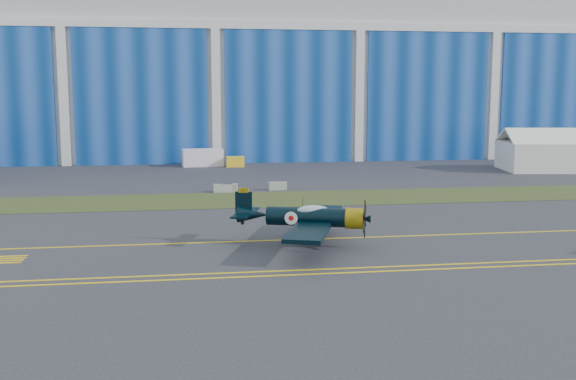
{
  "coord_description": "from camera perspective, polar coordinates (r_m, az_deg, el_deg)",
  "views": [
    {
      "loc": [
        -4.31,
        -52.87,
        10.81
      ],
      "look_at": [
        3.81,
        1.75,
        2.71
      ],
      "focal_mm": 42.0,
      "sensor_mm": 36.0,
      "label": 1
    }
  ],
  "objects": [
    {
      "name": "barrier_b",
      "position": [
        73.14,
        -5.55,
        0.16
      ],
      "size": [
        2.0,
        0.61,
        0.9
      ],
      "primitive_type": "cube",
      "rotation": [
        0.0,
        0.0,
        0.0
      ],
      "color": "#929E9A",
      "rests_on": "ground"
    },
    {
      "name": "edge_line_near",
      "position": [
        40.09,
        -1.99,
        -7.29
      ],
      "size": [
        80.0,
        0.2,
        0.02
      ],
      "primitive_type": "cube",
      "color": "yellow",
      "rests_on": "ground"
    },
    {
      "name": "barrier_a",
      "position": [
        73.27,
        -5.09,
        0.18
      ],
      "size": [
        2.07,
        0.92,
        0.9
      ],
      "primitive_type": "cube",
      "rotation": [
        0.0,
        0.0,
        -0.16
      ],
      "color": "gray",
      "rests_on": "ground"
    },
    {
      "name": "edge_line_far",
      "position": [
        41.05,
        -2.15,
        -6.92
      ],
      "size": [
        80.0,
        0.2,
        0.02
      ],
      "primitive_type": "cube",
      "color": "yellow",
      "rests_on": "ground"
    },
    {
      "name": "tent",
      "position": [
        99.82,
        21.28,
        3.25
      ],
      "size": [
        13.97,
        11.15,
        5.89
      ],
      "rotation": [
        0.0,
        0.0,
        -0.16
      ],
      "color": "white",
      "rests_on": "ground"
    },
    {
      "name": "warbird",
      "position": [
        47.14,
        1.61,
        -2.29
      ],
      "size": [
        14.27,
        15.67,
        3.84
      ],
      "rotation": [
        0.0,
        0.0,
        -0.33
      ],
      "color": "black",
      "rests_on": "ground"
    },
    {
      "name": "ground",
      "position": [
        54.13,
        -3.73,
        -3.2
      ],
      "size": [
        260.0,
        260.0,
        0.0
      ],
      "primitive_type": "plane",
      "color": "#32333B",
      "rests_on": "ground"
    },
    {
      "name": "tug",
      "position": [
        97.77,
        -4.48,
        2.4
      ],
      "size": [
        2.58,
        1.64,
        1.49
      ],
      "primitive_type": "cube",
      "rotation": [
        0.0,
        0.0,
        -0.02
      ],
      "color": "yellow",
      "rests_on": "ground"
    },
    {
      "name": "barrier_c",
      "position": [
        74.44,
        -0.88,
        0.34
      ],
      "size": [
        2.03,
        0.73,
        0.9
      ],
      "primitive_type": "cube",
      "rotation": [
        0.0,
        0.0,
        0.07
      ],
      "color": "gray",
      "rests_on": "ground"
    },
    {
      "name": "shipping_container",
      "position": [
        99.01,
        -7.24,
        2.74
      ],
      "size": [
        6.06,
        3.0,
        2.52
      ],
      "primitive_type": "cube",
      "rotation": [
        0.0,
        0.0,
        0.12
      ],
      "color": "silver",
      "rests_on": "ground"
    },
    {
      "name": "grass_median",
      "position": [
        67.87,
        -4.71,
        -0.84
      ],
      "size": [
        260.0,
        10.0,
        0.02
      ],
      "primitive_type": "cube",
      "color": "#475128",
      "rests_on": "ground"
    },
    {
      "name": "hangar",
      "position": [
        124.8,
        -6.58,
        10.19
      ],
      "size": [
        220.0,
        45.7,
        30.0
      ],
      "color": "silver",
      "rests_on": "ground"
    },
    {
      "name": "taxiway_centreline",
      "position": [
        49.26,
        -3.24,
        -4.34
      ],
      "size": [
        200.0,
        0.2,
        0.02
      ],
      "primitive_type": "cube",
      "color": "yellow",
      "rests_on": "ground"
    },
    {
      "name": "gse_box",
      "position": [
        110.54,
        20.21,
        2.72
      ],
      "size": [
        3.6,
        2.59,
        1.94
      ],
      "primitive_type": "cube",
      "rotation": [
        0.0,
        0.0,
        -0.29
      ],
      "color": "gray",
      "rests_on": "ground"
    }
  ]
}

